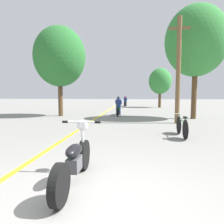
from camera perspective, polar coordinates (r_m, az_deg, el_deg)
The scene contains 10 objects.
ground_plane at distance 3.11m, azimuth -7.69°, elevation -24.89°, with size 120.00×120.00×0.00m, color gray.
lane_stripe_center at distance 15.51m, azimuth -2.81°, elevation -0.61°, with size 0.14×48.00×0.01m, color yellow.
utility_pole at distance 11.23m, azimuth 18.43°, elevation 11.53°, with size 1.10×0.24×5.54m.
roadside_tree_right_near at distance 13.97m, azimuth 22.88°, elevation 18.11°, with size 3.77×3.39×6.97m.
roadside_tree_right_far at distance 24.00m, azimuth 13.57°, elevation 8.53°, with size 2.60×2.34×4.55m.
roadside_tree_left at distance 14.86m, azimuth -14.75°, elevation 15.00°, with size 3.61×3.25×6.24m.
motorcycle_foreground at distance 3.64m, azimuth -10.52°, elevation -13.14°, with size 0.76×1.99×1.04m.
motorcycle_rider_lead at distance 14.62m, azimuth 1.85°, elevation 1.12°, with size 0.50×1.96×1.41m.
motorcycle_rider_far at distance 25.90m, azimuth 3.81°, elevation 2.80°, with size 0.50×1.95×1.33m.
bicycle_parked at distance 7.76m, azimuth 19.33°, elevation -3.93°, with size 0.44×1.68×0.81m.
Camera 1 is at (0.65, -2.62, 1.56)m, focal length 32.00 mm.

